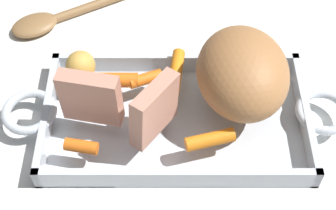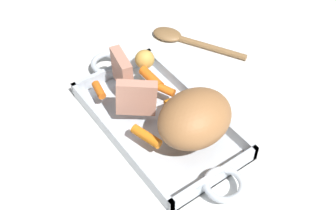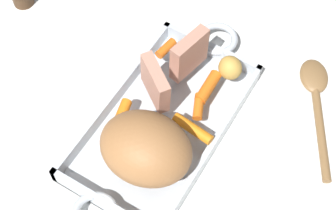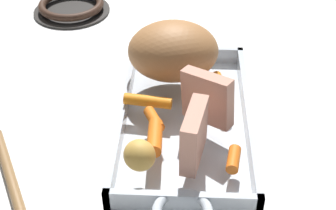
{
  "view_description": "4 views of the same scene",
  "coord_description": "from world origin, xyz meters",
  "px_view_note": "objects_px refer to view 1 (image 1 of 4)",
  "views": [
    {
      "loc": [
        -0.01,
        -0.4,
        0.56
      ],
      "look_at": [
        -0.01,
        -0.0,
        0.04
      ],
      "focal_mm": 54.18,
      "sensor_mm": 36.0,
      "label": 1
    },
    {
      "loc": [
        0.47,
        -0.32,
        0.64
      ],
      "look_at": [
        0.0,
        0.02,
        0.04
      ],
      "focal_mm": 46.15,
      "sensor_mm": 36.0,
      "label": 2
    },
    {
      "loc": [
        0.36,
        0.23,
        0.76
      ],
      "look_at": [
        -0.02,
        0.0,
        0.04
      ],
      "focal_mm": 54.84,
      "sensor_mm": 36.0,
      "label": 3
    },
    {
      "loc": [
        -0.56,
        0.0,
        0.47
      ],
      "look_at": [
        -0.03,
        0.03,
        0.06
      ],
      "focal_mm": 50.75,
      "sensor_mm": 36.0,
      "label": 4
    }
  ],
  "objects_px": {
    "baby_carrot_northwest": "(175,72)",
    "baby_carrot_northeast": "(145,79)",
    "roast_slice_thin": "(154,110)",
    "serving_spoon": "(58,17)",
    "roasting_dish": "(176,119)",
    "baby_carrot_short": "(81,146)",
    "pork_roast": "(242,73)",
    "baby_carrot_southeast": "(115,80)",
    "potato_halved": "(80,66)",
    "baby_carrot_center_left": "(210,140)",
    "roast_slice_thick": "(90,98)"
  },
  "relations": [
    {
      "from": "baby_carrot_northwest",
      "to": "baby_carrot_northeast",
      "type": "xyz_separation_m",
      "value": [
        -0.04,
        -0.01,
        -0.0
      ]
    },
    {
      "from": "baby_carrot_northeast",
      "to": "roast_slice_thin",
      "type": "bearing_deg",
      "value": -79.4
    },
    {
      "from": "baby_carrot_northeast",
      "to": "serving_spoon",
      "type": "relative_size",
      "value": 0.2
    },
    {
      "from": "roasting_dish",
      "to": "baby_carrot_short",
      "type": "distance_m",
      "value": 0.14
    },
    {
      "from": "baby_carrot_northwest",
      "to": "serving_spoon",
      "type": "xyz_separation_m",
      "value": [
        -0.18,
        0.14,
        -0.03
      ]
    },
    {
      "from": "pork_roast",
      "to": "baby_carrot_northeast",
      "type": "relative_size",
      "value": 3.16
    },
    {
      "from": "roasting_dish",
      "to": "baby_carrot_short",
      "type": "bearing_deg",
      "value": -151.37
    },
    {
      "from": "pork_roast",
      "to": "baby_carrot_northwest",
      "type": "height_order",
      "value": "pork_roast"
    },
    {
      "from": "baby_carrot_southeast",
      "to": "baby_carrot_short",
      "type": "xyz_separation_m",
      "value": [
        -0.04,
        -0.1,
        -0.0
      ]
    },
    {
      "from": "baby_carrot_northwest",
      "to": "baby_carrot_southeast",
      "type": "distance_m",
      "value": 0.08
    },
    {
      "from": "baby_carrot_southeast",
      "to": "potato_halved",
      "type": "xyz_separation_m",
      "value": [
        -0.05,
        0.02,
        0.01
      ]
    },
    {
      "from": "baby_carrot_northwest",
      "to": "baby_carrot_center_left",
      "type": "xyz_separation_m",
      "value": [
        0.04,
        -0.11,
        0.0
      ]
    },
    {
      "from": "pork_roast",
      "to": "baby_carrot_center_left",
      "type": "bearing_deg",
      "value": -119.03
    },
    {
      "from": "roast_slice_thick",
      "to": "baby_carrot_southeast",
      "type": "distance_m",
      "value": 0.06
    },
    {
      "from": "baby_carrot_northwest",
      "to": "baby_carrot_short",
      "type": "height_order",
      "value": "baby_carrot_northwest"
    },
    {
      "from": "roast_slice_thick",
      "to": "potato_halved",
      "type": "bearing_deg",
      "value": 107.84
    },
    {
      "from": "pork_roast",
      "to": "potato_halved",
      "type": "relative_size",
      "value": 3.42
    },
    {
      "from": "pork_roast",
      "to": "baby_carrot_northeast",
      "type": "xyz_separation_m",
      "value": [
        -0.12,
        0.02,
        -0.04
      ]
    },
    {
      "from": "roast_slice_thick",
      "to": "roasting_dish",
      "type": "bearing_deg",
      "value": 6.45
    },
    {
      "from": "roasting_dish",
      "to": "roast_slice_thick",
      "type": "xyz_separation_m",
      "value": [
        -0.11,
        -0.01,
        0.06
      ]
    },
    {
      "from": "roasting_dish",
      "to": "roast_slice_thick",
      "type": "height_order",
      "value": "roast_slice_thick"
    },
    {
      "from": "serving_spoon",
      "to": "baby_carrot_center_left",
      "type": "bearing_deg",
      "value": 103.02
    },
    {
      "from": "roast_slice_thick",
      "to": "potato_halved",
      "type": "height_order",
      "value": "roast_slice_thick"
    },
    {
      "from": "potato_halved",
      "to": "serving_spoon",
      "type": "relative_size",
      "value": 0.19
    },
    {
      "from": "baby_carrot_northeast",
      "to": "baby_carrot_short",
      "type": "bearing_deg",
      "value": -124.93
    },
    {
      "from": "pork_roast",
      "to": "roast_slice_thick",
      "type": "relative_size",
      "value": 1.89
    },
    {
      "from": "baby_carrot_short",
      "to": "baby_carrot_center_left",
      "type": "distance_m",
      "value": 0.16
    },
    {
      "from": "roast_slice_thin",
      "to": "baby_carrot_northwest",
      "type": "distance_m",
      "value": 0.09
    },
    {
      "from": "baby_carrot_center_left",
      "to": "potato_halved",
      "type": "relative_size",
      "value": 1.47
    },
    {
      "from": "roast_slice_thick",
      "to": "baby_carrot_center_left",
      "type": "bearing_deg",
      "value": -16.09
    },
    {
      "from": "potato_halved",
      "to": "roast_slice_thick",
      "type": "bearing_deg",
      "value": -72.16
    },
    {
      "from": "baby_carrot_short",
      "to": "potato_halved",
      "type": "height_order",
      "value": "potato_halved"
    },
    {
      "from": "baby_carrot_southeast",
      "to": "baby_carrot_center_left",
      "type": "height_order",
      "value": "baby_carrot_southeast"
    },
    {
      "from": "baby_carrot_northwest",
      "to": "roast_slice_thin",
      "type": "bearing_deg",
      "value": -106.78
    },
    {
      "from": "baby_carrot_center_left",
      "to": "baby_carrot_northwest",
      "type": "bearing_deg",
      "value": 110.81
    },
    {
      "from": "baby_carrot_northwest",
      "to": "baby_carrot_center_left",
      "type": "height_order",
      "value": "same"
    },
    {
      "from": "pork_roast",
      "to": "roast_slice_thin",
      "type": "height_order",
      "value": "pork_roast"
    },
    {
      "from": "roasting_dish",
      "to": "baby_carrot_southeast",
      "type": "relative_size",
      "value": 7.57
    },
    {
      "from": "roasting_dish",
      "to": "potato_halved",
      "type": "height_order",
      "value": "potato_halved"
    },
    {
      "from": "baby_carrot_southeast",
      "to": "baby_carrot_northeast",
      "type": "relative_size",
      "value": 1.35
    },
    {
      "from": "baby_carrot_southeast",
      "to": "potato_halved",
      "type": "distance_m",
      "value": 0.05
    },
    {
      "from": "baby_carrot_southeast",
      "to": "baby_carrot_short",
      "type": "relative_size",
      "value": 1.5
    },
    {
      "from": "roast_slice_thick",
      "to": "baby_carrot_center_left",
      "type": "height_order",
      "value": "roast_slice_thick"
    },
    {
      "from": "roast_slice_thick",
      "to": "serving_spoon",
      "type": "xyz_separation_m",
      "value": [
        -0.08,
        0.21,
        -0.06
      ]
    },
    {
      "from": "pork_roast",
      "to": "baby_carrot_short",
      "type": "height_order",
      "value": "pork_roast"
    },
    {
      "from": "baby_carrot_short",
      "to": "roasting_dish",
      "type": "bearing_deg",
      "value": 28.63
    },
    {
      "from": "baby_carrot_southeast",
      "to": "baby_carrot_center_left",
      "type": "relative_size",
      "value": 0.99
    },
    {
      "from": "baby_carrot_northeast",
      "to": "pork_roast",
      "type": "bearing_deg",
      "value": -10.17
    },
    {
      "from": "baby_carrot_northeast",
      "to": "potato_halved",
      "type": "bearing_deg",
      "value": 172.32
    },
    {
      "from": "baby_carrot_northeast",
      "to": "serving_spoon",
      "type": "xyz_separation_m",
      "value": [
        -0.14,
        0.16,
        -0.03
      ]
    }
  ]
}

